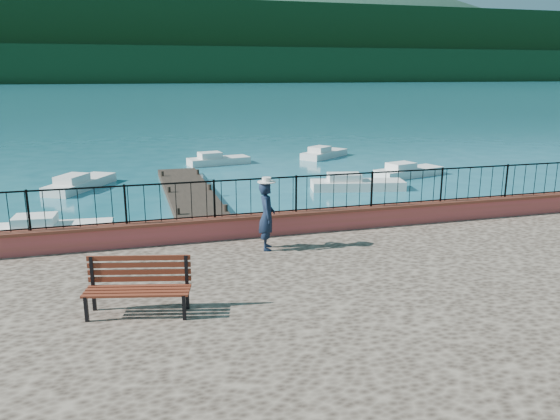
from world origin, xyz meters
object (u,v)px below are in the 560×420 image
boat_4 (219,158)px  boat_5 (324,151)px  boat_2 (409,169)px  boat_3 (80,180)px  person (267,216)px  boat_0 (53,226)px  boat_1 (358,181)px  park_bench (138,298)px

boat_4 → boat_5: 7.17m
boat_2 → boat_3: (-16.73, 1.41, 0.00)m
person → boat_3: 15.92m
boat_0 → boat_2: 18.34m
boat_4 → boat_5: same height
boat_1 → boat_3: bearing=175.4°
boat_3 → park_bench: bearing=-143.4°
boat_1 → boat_2: 4.71m
boat_0 → boat_2: same height
boat_0 → boat_3: (0.33, 8.15, 0.00)m
boat_2 → boat_5: size_ratio=1.06×
person → boat_0: size_ratio=0.44×
person → boat_1: size_ratio=0.38×
boat_0 → boat_5: size_ratio=1.02×
boat_4 → boat_5: (7.12, 0.88, 0.00)m
boat_3 → boat_5: (14.68, 6.05, 0.00)m
boat_1 → boat_3: (-12.69, 3.83, 0.00)m
boat_0 → boat_5: same height
park_bench → boat_1: (10.47, 14.04, -1.11)m
park_bench → boat_5: size_ratio=0.52×
boat_1 → boat_3: 13.25m
boat_2 → boat_4: 11.29m
park_bench → boat_5: park_bench is taller
person → boat_5: (9.31, 20.95, -1.64)m
boat_3 → boat_5: bearing=-38.1°
boat_1 → boat_5: 10.08m
person → boat_1: (7.32, 11.07, -1.64)m
park_bench → person: bearing=57.0°
park_bench → boat_1: park_bench is taller
boat_0 → boat_4: bearing=63.7°
person → boat_5: bearing=-11.5°
park_bench → boat_2: bearing=62.2°
boat_1 → boat_2: bearing=43.1°
park_bench → boat_2: (14.51, 16.45, -1.11)m
boat_4 → boat_5: bearing=-2.7°
boat_2 → boat_4: size_ratio=1.08×
person → boat_1: person is taller
park_bench → boat_5: (12.45, 23.92, -1.11)m
person → boat_2: bearing=-27.7°
boat_5 → boat_0: bearing=-173.4°
park_bench → boat_2: size_ratio=0.49×
person → boat_2: person is taller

